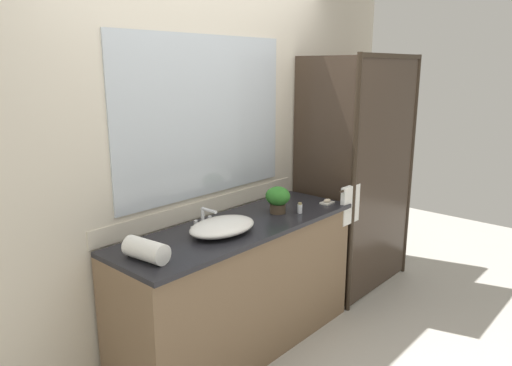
{
  "coord_description": "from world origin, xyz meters",
  "views": [
    {
      "loc": [
        -2.12,
        -2.03,
        1.9
      ],
      "look_at": [
        0.15,
        0.0,
        1.15
      ],
      "focal_mm": 33.33,
      "sensor_mm": 36.0,
      "label": 1
    }
  ],
  "objects_px": {
    "potted_plant": "(278,198)",
    "rolled_towel_near_edge": "(146,250)",
    "soap_dish": "(327,202)",
    "amenity_bottle_conditioner": "(281,199)",
    "sink_basin": "(222,226)",
    "faucet": "(204,220)",
    "amenity_bottle_shampoo": "(300,208)"
  },
  "relations": [
    {
      "from": "sink_basin",
      "to": "soap_dish",
      "type": "relative_size",
      "value": 4.61
    },
    {
      "from": "potted_plant",
      "to": "amenity_bottle_conditioner",
      "type": "height_order",
      "value": "potted_plant"
    },
    {
      "from": "faucet",
      "to": "amenity_bottle_conditioner",
      "type": "xyz_separation_m",
      "value": [
        0.72,
        -0.05,
        0.0
      ]
    },
    {
      "from": "amenity_bottle_shampoo",
      "to": "potted_plant",
      "type": "bearing_deg",
      "value": 129.67
    },
    {
      "from": "potted_plant",
      "to": "rolled_towel_near_edge",
      "type": "distance_m",
      "value": 1.12
    },
    {
      "from": "sink_basin",
      "to": "rolled_towel_near_edge",
      "type": "bearing_deg",
      "value": -179.72
    },
    {
      "from": "amenity_bottle_shampoo",
      "to": "amenity_bottle_conditioner",
      "type": "xyz_separation_m",
      "value": [
        0.07,
        0.22,
        0.01
      ]
    },
    {
      "from": "amenity_bottle_conditioner",
      "to": "rolled_towel_near_edge",
      "type": "distance_m",
      "value": 1.29
    },
    {
      "from": "amenity_bottle_conditioner",
      "to": "rolled_towel_near_edge",
      "type": "height_order",
      "value": "rolled_towel_near_edge"
    },
    {
      "from": "sink_basin",
      "to": "faucet",
      "type": "distance_m",
      "value": 0.17
    },
    {
      "from": "soap_dish",
      "to": "amenity_bottle_shampoo",
      "type": "relative_size",
      "value": 1.31
    },
    {
      "from": "soap_dish",
      "to": "rolled_towel_near_edge",
      "type": "height_order",
      "value": "rolled_towel_near_edge"
    },
    {
      "from": "sink_basin",
      "to": "faucet",
      "type": "bearing_deg",
      "value": 90.0
    },
    {
      "from": "potted_plant",
      "to": "amenity_bottle_shampoo",
      "type": "relative_size",
      "value": 2.46
    },
    {
      "from": "potted_plant",
      "to": "amenity_bottle_shampoo",
      "type": "height_order",
      "value": "potted_plant"
    },
    {
      "from": "soap_dish",
      "to": "rolled_towel_near_edge",
      "type": "distance_m",
      "value": 1.55
    },
    {
      "from": "sink_basin",
      "to": "potted_plant",
      "type": "distance_m",
      "value": 0.56
    },
    {
      "from": "amenity_bottle_conditioner",
      "to": "sink_basin",
      "type": "bearing_deg",
      "value": -170.77
    },
    {
      "from": "amenity_bottle_conditioner",
      "to": "faucet",
      "type": "bearing_deg",
      "value": 176.0
    },
    {
      "from": "potted_plant",
      "to": "amenity_bottle_shampoo",
      "type": "xyz_separation_m",
      "value": [
        0.1,
        -0.12,
        -0.07
      ]
    },
    {
      "from": "soap_dish",
      "to": "amenity_bottle_conditioner",
      "type": "bearing_deg",
      "value": 137.64
    },
    {
      "from": "sink_basin",
      "to": "soap_dish",
      "type": "distance_m",
      "value": 0.99
    },
    {
      "from": "soap_dish",
      "to": "amenity_bottle_shampoo",
      "type": "bearing_deg",
      "value": 178.35
    },
    {
      "from": "amenity_bottle_shampoo",
      "to": "sink_basin",
      "type": "bearing_deg",
      "value": 170.66
    },
    {
      "from": "sink_basin",
      "to": "soap_dish",
      "type": "height_order",
      "value": "sink_basin"
    },
    {
      "from": "potted_plant",
      "to": "rolled_towel_near_edge",
      "type": "xyz_separation_m",
      "value": [
        -1.12,
        -0.02,
        -0.05
      ]
    },
    {
      "from": "faucet",
      "to": "amenity_bottle_shampoo",
      "type": "xyz_separation_m",
      "value": [
        0.65,
        -0.28,
        -0.01
      ]
    },
    {
      "from": "sink_basin",
      "to": "amenity_bottle_conditioner",
      "type": "distance_m",
      "value": 0.73
    },
    {
      "from": "soap_dish",
      "to": "amenity_bottle_conditioner",
      "type": "distance_m",
      "value": 0.35
    },
    {
      "from": "amenity_bottle_shampoo",
      "to": "rolled_towel_near_edge",
      "type": "distance_m",
      "value": 1.22
    },
    {
      "from": "sink_basin",
      "to": "amenity_bottle_shampoo",
      "type": "xyz_separation_m",
      "value": [
        0.65,
        -0.11,
        -0.01
      ]
    },
    {
      "from": "rolled_towel_near_edge",
      "to": "soap_dish",
      "type": "bearing_deg",
      "value": -4.22
    }
  ]
}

